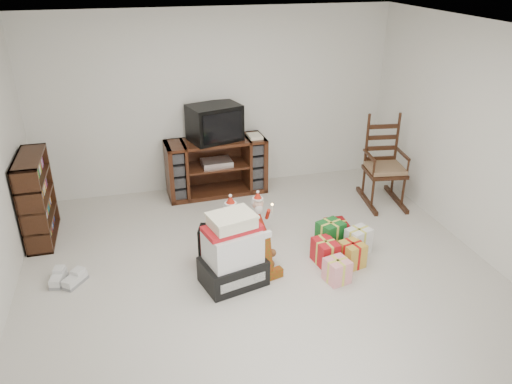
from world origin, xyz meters
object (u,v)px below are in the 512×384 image
Objects in this scene: bookshelf at (37,200)px; crt_television at (215,123)px; red_suitcase at (217,246)px; santa_figurine at (258,220)px; teddy_bear at (262,251)px; mrs_claus_figurine at (231,227)px; sneaker_pair at (67,279)px; tv_stand at (216,167)px; rocking_chair at (382,172)px; gift_cluster at (340,247)px; gift_pile at (233,254)px.

crt_television reaches higher than bookshelf.
red_suitcase is 0.91× the size of santa_figurine.
mrs_claus_figurine reaches higher than teddy_bear.
crt_television is at bearing 85.85° from mrs_claus_figurine.
mrs_claus_figurine is at bearing 30.99° from sneaker_pair.
rocking_chair is (2.14, -0.82, 0.03)m from tv_stand.
crt_television is (-2.14, 0.83, 0.61)m from rocking_chair.
teddy_bear is at bearing -26.98° from bookshelf.
mrs_claus_figurine reaches higher than gift_cluster.
rocking_chair is 1.98m from santa_figurine.
mrs_claus_figurine is at bearing 64.81° from gift_pile.
sneaker_pair is (-1.68, 0.43, -0.29)m from gift_pile.
sneaker_pair is at bearing -163.67° from red_suitcase.
bookshelf is 1.75× the size of santa_figurine.
tv_stand is 1.34× the size of bookshelf.
red_suitcase is at bearing -150.00° from rocking_chair.
gift_pile is (-0.24, -2.20, -0.05)m from tv_stand.
crt_television reaches higher than santa_figurine.
tv_stand is at bearing 85.85° from mrs_claus_figurine.
bookshelf is at bearing 160.38° from mrs_claus_figurine.
teddy_bear is 0.89× the size of sneaker_pair.
teddy_bear is at bearing -61.75° from mrs_claus_figurine.
gift_pile reaches higher than sneaker_pair.
teddy_bear is 2.14m from crt_television.
santa_figurine is 1.60m from crt_television.
bookshelf is at bearing 168.33° from red_suitcase.
gift_pile is at bearing -100.73° from mrs_claus_figurine.
crt_television is (0.00, 0.01, 0.64)m from tv_stand.
tv_stand is 1.81× the size of crt_television.
red_suitcase is at bearing 167.58° from teddy_bear.
santa_figurine reaches higher than red_suitcase.
mrs_claus_figurine is (-0.35, -0.13, 0.02)m from santa_figurine.
mrs_claus_figurine is 1.26m from gift_cluster.
santa_figurine is at bearing 57.57° from red_suitcase.
bookshelf is 2.60m from santa_figurine.
tv_stand is 2.63m from sneaker_pair.
rocking_chair is 2.37m from crt_television.
teddy_bear is (-2.00, -1.12, -0.27)m from rocking_chair.
tv_stand reaches higher than mrs_claus_figurine.
teddy_bear is 0.52m from mrs_claus_figurine.
tv_stand is 1.87m from red_suitcase.
sneaker_pair is (0.34, -1.05, -0.45)m from bookshelf.
tv_stand is at bearing 116.76° from gift_cluster.
red_suitcase is at bearing -123.69° from mrs_claus_figurine.
crt_television is (0.11, 1.49, 0.78)m from mrs_claus_figurine.
gift_cluster is (1.02, -2.02, -0.27)m from tv_stand.
crt_television is at bearing 64.76° from sneaker_pair.
mrs_claus_figurine is at bearing -155.74° from rocking_chair.
red_suitcase is at bearing 19.82° from sneaker_pair.
santa_figurine is 1.03m from gift_cluster.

